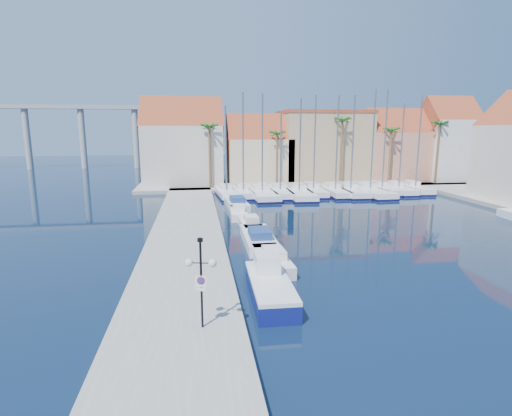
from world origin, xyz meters
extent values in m
plane|color=black|center=(0.00, 0.00, 0.00)|extent=(260.00, 260.00, 0.00)
cube|color=gray|center=(-9.00, 13.50, 0.25)|extent=(6.00, 77.00, 0.50)
cube|color=gray|center=(10.00, 48.00, 0.25)|extent=(54.00, 16.00, 0.50)
cylinder|color=black|center=(-7.90, -0.57, 2.53)|extent=(0.10, 0.10, 4.07)
cylinder|color=black|center=(-8.14, -0.52, 3.45)|extent=(0.51, 0.15, 0.05)
cylinder|color=black|center=(-7.65, -0.62, 3.45)|extent=(0.51, 0.15, 0.05)
sphere|color=white|center=(-8.39, -0.47, 3.45)|extent=(0.37, 0.37, 0.37)
sphere|color=white|center=(-7.40, -0.67, 3.45)|extent=(0.37, 0.37, 0.37)
cube|color=black|center=(-7.90, -0.57, 4.47)|extent=(0.24, 0.17, 0.16)
cube|color=white|center=(-7.91, -0.63, 2.64)|extent=(0.50, 0.13, 0.51)
cylinder|color=red|center=(-7.91, -0.65, 2.69)|extent=(0.34, 0.09, 0.35)
cylinder|color=#1933A5|center=(-7.92, -0.66, 2.69)|extent=(0.24, 0.06, 0.24)
cube|color=white|center=(-7.91, -0.63, 2.28)|extent=(0.40, 0.11, 0.14)
cube|color=navy|center=(-4.22, 2.96, 0.47)|extent=(2.22, 6.25, 0.93)
cube|color=white|center=(-4.22, 2.96, 1.03)|extent=(2.22, 6.25, 0.21)
cube|color=white|center=(-4.19, 4.20, 1.60)|extent=(1.38, 1.69, 1.14)
cube|color=white|center=(-3.13, 8.17, 0.40)|extent=(2.00, 5.77, 0.80)
cube|color=white|center=(-3.11, 7.60, 1.10)|extent=(1.34, 2.04, 0.60)
cube|color=white|center=(-3.23, 13.51, 0.40)|extent=(2.40, 7.22, 0.80)
cube|color=navy|center=(-3.24, 12.80, 1.10)|extent=(1.64, 2.54, 0.60)
cube|color=white|center=(-3.25, 18.31, 0.40)|extent=(1.84, 5.28, 0.80)
cube|color=white|center=(-3.23, 17.79, 1.10)|extent=(1.23, 1.87, 0.60)
cube|color=white|center=(-3.77, 23.69, 0.40)|extent=(1.90, 5.31, 0.80)
cube|color=white|center=(-3.79, 23.16, 1.10)|extent=(1.25, 1.88, 0.60)
cube|color=white|center=(-3.45, 29.00, 0.40)|extent=(2.53, 7.03, 0.80)
cube|color=navy|center=(-3.42, 28.30, 1.10)|extent=(1.66, 2.50, 0.60)
cube|color=white|center=(-4.11, 36.40, 0.50)|extent=(2.82, 8.67, 1.00)
cube|color=#0D0C3D|center=(-4.11, 36.40, 0.18)|extent=(2.88, 8.74, 0.28)
cube|color=white|center=(-4.17, 37.25, 1.30)|extent=(1.73, 2.67, 0.60)
cylinder|color=slate|center=(-4.08, 35.97, 6.50)|extent=(0.20, 0.20, 11.00)
cube|color=white|center=(-1.82, 36.42, 0.50)|extent=(2.34, 8.14, 1.00)
cube|color=#0D0C3D|center=(-1.82, 36.42, 0.18)|extent=(2.40, 8.20, 0.28)
cube|color=white|center=(-1.84, 37.22, 1.30)|extent=(1.54, 2.47, 0.60)
cylinder|color=slate|center=(-1.80, 36.01, 7.35)|extent=(0.20, 0.20, 12.71)
cube|color=white|center=(0.63, 35.81, 0.50)|extent=(3.30, 11.70, 1.00)
cube|color=#0D0C3D|center=(0.63, 35.81, 0.18)|extent=(3.36, 11.76, 0.28)
cube|color=white|center=(0.60, 36.97, 1.30)|extent=(2.20, 3.54, 0.60)
cylinder|color=slate|center=(0.64, 35.23, 7.27)|extent=(0.20, 0.20, 12.54)
cube|color=white|center=(3.22, 36.14, 0.50)|extent=(2.67, 9.39, 1.00)
cube|color=#0D0C3D|center=(3.22, 36.14, 0.18)|extent=(2.73, 9.46, 0.28)
cube|color=white|center=(3.25, 37.08, 1.30)|extent=(1.77, 2.84, 0.60)
cylinder|color=slate|center=(3.21, 35.68, 6.19)|extent=(0.20, 0.20, 10.38)
cube|color=white|center=(5.63, 35.27, 0.50)|extent=(3.60, 11.62, 1.00)
cube|color=#0D0C3D|center=(5.63, 35.27, 0.18)|extent=(3.67, 11.68, 0.28)
cube|color=white|center=(5.69, 36.42, 1.30)|extent=(2.27, 3.55, 0.60)
cylinder|color=slate|center=(5.60, 34.70, 6.95)|extent=(0.20, 0.20, 11.91)
cube|color=white|center=(8.04, 36.60, 0.50)|extent=(2.89, 9.35, 1.00)
cube|color=#0D0C3D|center=(8.04, 36.60, 0.18)|extent=(2.95, 9.41, 0.28)
cube|color=white|center=(8.08, 37.52, 1.30)|extent=(1.83, 2.86, 0.60)
cylinder|color=slate|center=(8.01, 36.14, 7.25)|extent=(0.20, 0.20, 12.51)
cube|color=white|center=(10.92, 35.83, 0.50)|extent=(2.77, 9.49, 1.00)
cube|color=#0D0C3D|center=(10.92, 35.83, 0.18)|extent=(2.84, 9.55, 0.28)
cube|color=white|center=(10.96, 36.77, 1.30)|extent=(1.81, 2.88, 0.60)
cylinder|color=slate|center=(10.91, 35.36, 7.22)|extent=(0.20, 0.20, 12.43)
cube|color=white|center=(13.09, 35.70, 0.50)|extent=(3.07, 10.20, 1.00)
cube|color=#0D0C3D|center=(13.09, 35.70, 0.18)|extent=(3.13, 10.26, 0.28)
cube|color=white|center=(13.13, 36.71, 1.30)|extent=(1.97, 3.11, 0.60)
cylinder|color=slate|center=(13.07, 35.20, 7.25)|extent=(0.20, 0.20, 12.50)
cube|color=white|center=(15.74, 35.37, 0.50)|extent=(3.38, 11.51, 1.00)
cube|color=#0D0C3D|center=(15.74, 35.37, 0.18)|extent=(3.45, 11.57, 0.28)
cube|color=white|center=(15.70, 36.51, 1.30)|extent=(2.20, 3.50, 0.60)
cylinder|color=slate|center=(15.76, 34.80, 7.60)|extent=(0.20, 0.20, 13.21)
cube|color=white|center=(18.01, 36.33, 0.50)|extent=(2.41, 8.44, 1.00)
cube|color=#0D0C3D|center=(18.01, 36.33, 0.18)|extent=(2.47, 8.51, 0.28)
cube|color=white|center=(17.98, 37.17, 1.30)|extent=(1.59, 2.56, 0.60)
cylinder|color=slate|center=(18.02, 35.91, 7.68)|extent=(0.20, 0.20, 13.37)
cube|color=white|center=(20.43, 36.11, 0.50)|extent=(2.30, 8.44, 1.00)
cube|color=#0D0C3D|center=(20.43, 36.11, 0.18)|extent=(2.36, 8.50, 0.28)
cube|color=white|center=(20.44, 36.95, 1.30)|extent=(1.56, 2.54, 0.60)
cylinder|color=slate|center=(20.43, 35.69, 6.80)|extent=(0.20, 0.20, 11.59)
cube|color=white|center=(23.21, 36.48, 0.50)|extent=(2.73, 8.62, 1.00)
cube|color=#0D0C3D|center=(23.21, 36.48, 0.18)|extent=(2.79, 8.69, 0.28)
cube|color=white|center=(23.26, 37.33, 1.30)|extent=(1.70, 2.64, 0.60)
cylinder|color=slate|center=(23.19, 36.05, 7.32)|extent=(0.20, 0.20, 12.64)
cube|color=beige|center=(-10.00, 47.00, 5.00)|extent=(12.00, 9.00, 9.00)
cube|color=brown|center=(-10.00, 47.00, 9.50)|extent=(12.30, 9.00, 9.00)
cube|color=beige|center=(2.00, 47.00, 4.00)|extent=(10.00, 8.00, 7.00)
cube|color=brown|center=(2.00, 47.00, 7.50)|extent=(10.30, 8.00, 8.00)
cube|color=tan|center=(13.00, 48.00, 6.00)|extent=(14.00, 10.00, 11.00)
cube|color=brown|center=(13.00, 48.00, 11.75)|extent=(14.20, 10.20, 0.50)
cube|color=tan|center=(25.00, 47.00, 4.50)|extent=(10.00, 8.00, 8.00)
cube|color=brown|center=(25.00, 47.00, 8.50)|extent=(10.30, 8.00, 8.00)
cube|color=silver|center=(34.00, 46.00, 5.50)|extent=(8.00, 8.00, 10.00)
cube|color=brown|center=(34.00, 46.00, 10.50)|extent=(8.30, 8.00, 8.00)
cylinder|color=brown|center=(-6.00, 42.00, 5.00)|extent=(0.36, 0.36, 9.00)
sphere|color=#1E621C|center=(-6.00, 42.00, 9.35)|extent=(2.60, 2.60, 2.60)
cylinder|color=brown|center=(4.00, 42.00, 4.50)|extent=(0.36, 0.36, 8.00)
sphere|color=#1E621C|center=(4.00, 42.00, 8.35)|extent=(2.60, 2.60, 2.60)
cylinder|color=brown|center=(14.00, 42.00, 5.50)|extent=(0.36, 0.36, 10.00)
sphere|color=#1E621C|center=(14.00, 42.00, 10.35)|extent=(2.60, 2.60, 2.60)
cylinder|color=brown|center=(22.00, 42.00, 4.75)|extent=(0.36, 0.36, 8.50)
sphere|color=#1E621C|center=(22.00, 42.00, 8.85)|extent=(2.60, 2.60, 2.60)
cylinder|color=brown|center=(30.00, 42.00, 5.25)|extent=(0.36, 0.36, 9.50)
sphere|color=#1E621C|center=(30.00, 42.00, 9.85)|extent=(2.60, 2.60, 2.60)
cube|color=#9E9E99|center=(-38.00, 82.00, 14.00)|extent=(48.00, 2.20, 0.90)
cylinder|color=#9E9E99|center=(-46.00, 82.00, 7.00)|extent=(1.40, 1.40, 14.00)
cylinder|color=#9E9E99|center=(-34.00, 82.00, 7.00)|extent=(1.40, 1.40, 14.00)
cylinder|color=#9E9E99|center=(-22.00, 82.00, 7.00)|extent=(1.40, 1.40, 14.00)
camera|label=1|loc=(-7.95, -16.92, 9.04)|focal=28.00mm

